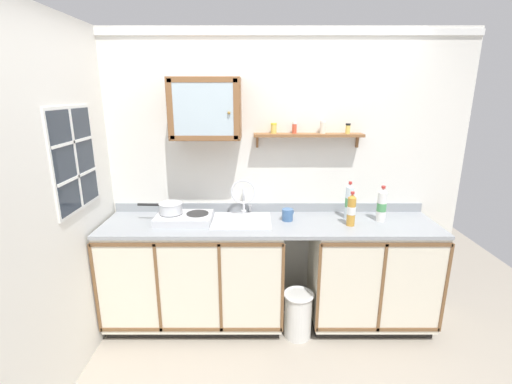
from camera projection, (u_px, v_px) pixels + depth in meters
floor at (269, 351)px, 2.84m from camera, size 5.80×5.80×0.00m
back_wall at (268, 177)px, 3.18m from camera, size 3.40×0.07×2.51m
side_wall_left at (47, 214)px, 2.25m from camera, size 0.05×3.48×2.51m
lower_cabinet_run at (194, 275)px, 3.09m from camera, size 1.50×0.59×0.92m
lower_cabinet_run_right at (369, 275)px, 3.10m from camera, size 1.03×0.59×0.92m
countertop at (269, 224)px, 2.96m from camera, size 2.76×0.61×0.03m
backsplash at (268, 207)px, 3.22m from camera, size 2.76×0.02×0.08m
sink at (241, 222)px, 3.01m from camera, size 0.49×0.46×0.47m
hot_plate_stove at (183, 218)px, 2.96m from camera, size 0.46×0.31×0.07m
saucepan at (169, 208)px, 2.95m from camera, size 0.38×0.20×0.09m
bottle_opaque_white_0 at (381, 205)px, 2.96m from camera, size 0.08×0.08×0.30m
bottle_juice_amber_1 at (350, 210)px, 2.86m from camera, size 0.07×0.07×0.28m
bottle_water_clear_2 at (348, 201)px, 3.01m from camera, size 0.07×0.07×0.33m
mug at (287, 215)px, 3.00m from camera, size 0.11×0.12×0.10m
wall_cabinet at (204, 109)px, 2.85m from camera, size 0.57×0.30×0.48m
spice_shelf at (307, 134)px, 2.98m from camera, size 0.92×0.14×0.23m
window at (73, 159)px, 2.50m from camera, size 0.03×0.60×0.74m
trash_bin at (297, 314)px, 2.98m from camera, size 0.25×0.25×0.40m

